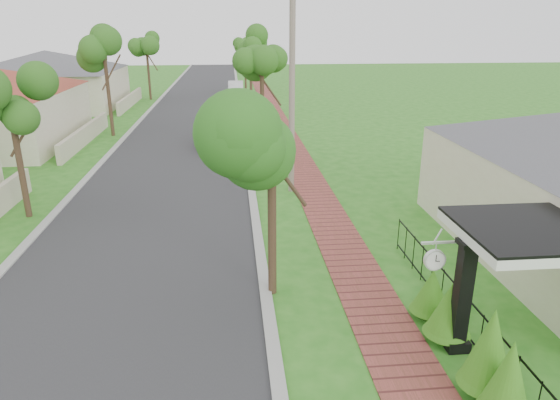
{
  "coord_description": "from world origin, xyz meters",
  "views": [
    {
      "loc": [
        -0.07,
        -9.64,
        6.56
      ],
      "look_at": [
        1.31,
        4.65,
        1.5
      ],
      "focal_mm": 32.0,
      "sensor_mm": 36.0,
      "label": 1
    }
  ],
  "objects_px": {
    "utility_pole": "(292,93)",
    "parked_car_white": "(236,89)",
    "porch_post": "(461,302)",
    "station_clock": "(435,259)",
    "near_tree": "(272,139)",
    "parked_car_red": "(216,135)"
  },
  "relations": [
    {
      "from": "near_tree",
      "to": "porch_post",
      "type": "bearing_deg",
      "value": -36.33
    },
    {
      "from": "utility_pole",
      "to": "station_clock",
      "type": "distance_m",
      "value": 10.94
    },
    {
      "from": "porch_post",
      "to": "parked_car_white",
      "type": "height_order",
      "value": "porch_post"
    },
    {
      "from": "porch_post",
      "to": "utility_pole",
      "type": "xyz_separation_m",
      "value": [
        -2.25,
        11.0,
        2.9
      ]
    },
    {
      "from": "porch_post",
      "to": "utility_pole",
      "type": "height_order",
      "value": "utility_pole"
    },
    {
      "from": "parked_car_red",
      "to": "utility_pole",
      "type": "bearing_deg",
      "value": -61.47
    },
    {
      "from": "parked_car_white",
      "to": "station_clock",
      "type": "height_order",
      "value": "station_clock"
    },
    {
      "from": "porch_post",
      "to": "station_clock",
      "type": "relative_size",
      "value": 3.27
    },
    {
      "from": "station_clock",
      "to": "porch_post",
      "type": "bearing_deg",
      "value": -38.9
    },
    {
      "from": "near_tree",
      "to": "station_clock",
      "type": "relative_size",
      "value": 6.61
    },
    {
      "from": "parked_car_red",
      "to": "station_clock",
      "type": "xyz_separation_m",
      "value": [
        5.05,
        -19.08,
        1.32
      ]
    },
    {
      "from": "porch_post",
      "to": "near_tree",
      "type": "bearing_deg",
      "value": 143.67
    },
    {
      "from": "parked_car_white",
      "to": "near_tree",
      "type": "xyz_separation_m",
      "value": [
        0.43,
        -38.12,
        3.37
      ]
    },
    {
      "from": "station_clock",
      "to": "near_tree",
      "type": "bearing_deg",
      "value": 144.08
    },
    {
      "from": "utility_pole",
      "to": "station_clock",
      "type": "height_order",
      "value": "utility_pole"
    },
    {
      "from": "utility_pole",
      "to": "station_clock",
      "type": "relative_size",
      "value": 10.3
    },
    {
      "from": "utility_pole",
      "to": "porch_post",
      "type": "bearing_deg",
      "value": -78.44
    },
    {
      "from": "utility_pole",
      "to": "parked_car_white",
      "type": "bearing_deg",
      "value": 93.64
    },
    {
      "from": "parked_car_red",
      "to": "near_tree",
      "type": "xyz_separation_m",
      "value": [
        1.83,
        -16.75,
        3.42
      ]
    },
    {
      "from": "utility_pole",
      "to": "near_tree",
      "type": "bearing_deg",
      "value": -100.07
    },
    {
      "from": "porch_post",
      "to": "near_tree",
      "type": "xyz_separation_m",
      "value": [
        -3.72,
        2.73,
        2.93
      ]
    },
    {
      "from": "porch_post",
      "to": "station_clock",
      "type": "distance_m",
      "value": 1.05
    }
  ]
}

